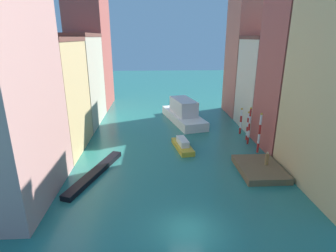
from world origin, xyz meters
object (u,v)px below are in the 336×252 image
at_px(mooring_pole_3, 241,121).
at_px(mooring_pole_2, 248,125).
at_px(motorboat_0, 183,145).
at_px(waterfront_dock, 260,169).
at_px(mooring_pole_1, 249,126).
at_px(gondola_black, 95,173).
at_px(person_on_dock, 267,159).
at_px(mooring_pole_0, 259,133).
at_px(vaporetto_white, 183,113).

bearing_deg(mooring_pole_3, mooring_pole_2, -85.59).
xyz_separation_m(mooring_pole_2, motorboat_0, (-9.37, -2.81, -1.61)).
height_order(waterfront_dock, mooring_pole_2, mooring_pole_2).
bearing_deg(motorboat_0, mooring_pole_1, 7.64).
bearing_deg(gondola_black, waterfront_dock, -0.51).
relative_size(person_on_dock, gondola_black, 0.15).
relative_size(mooring_pole_0, vaporetto_white, 0.40).
bearing_deg(mooring_pole_1, vaporetto_white, 125.49).
xyz_separation_m(waterfront_dock, mooring_pole_2, (1.74, 9.43, 1.78)).
relative_size(mooring_pole_1, vaporetto_white, 0.39).
xyz_separation_m(mooring_pole_1, mooring_pole_3, (0.20, 4.07, -0.56)).
height_order(mooring_pole_0, mooring_pole_2, mooring_pole_0).
bearing_deg(gondola_black, person_on_dock, 0.28).
height_order(mooring_pole_1, motorboat_0, mooring_pole_1).
height_order(mooring_pole_3, gondola_black, mooring_pole_3).
distance_m(waterfront_dock, person_on_dock, 1.31).
xyz_separation_m(vaporetto_white, gondola_black, (-11.22, -18.36, -1.20)).
distance_m(mooring_pole_2, gondola_black, 21.43).
bearing_deg(mooring_pole_2, gondola_black, -154.24).
xyz_separation_m(mooring_pole_0, mooring_pole_3, (-0.10, 6.89, -0.58)).
bearing_deg(mooring_pole_2, vaporetto_white, 131.40).
relative_size(mooring_pole_0, mooring_pole_1, 1.01).
bearing_deg(motorboat_0, vaporetto_white, 83.45).
bearing_deg(person_on_dock, mooring_pole_3, 86.16).
bearing_deg(mooring_pole_0, motorboat_0, 170.12).
bearing_deg(mooring_pole_0, waterfront_dock, -108.17).
xyz_separation_m(mooring_pole_3, gondola_black, (-19.04, -11.75, -1.77)).
distance_m(mooring_pole_1, mooring_pole_2, 1.72).
distance_m(mooring_pole_0, mooring_pole_2, 4.45).
distance_m(vaporetto_white, gondola_black, 21.55).
bearing_deg(mooring_pole_2, mooring_pole_3, 94.41).
relative_size(mooring_pole_3, gondola_black, 0.40).
bearing_deg(mooring_pole_0, mooring_pole_3, 90.82).
height_order(mooring_pole_3, motorboat_0, mooring_pole_3).
xyz_separation_m(person_on_dock, mooring_pole_1, (0.59, 7.58, 1.23)).
bearing_deg(waterfront_dock, gondola_black, 179.49).
bearing_deg(waterfront_dock, vaporetto_white, 108.70).
bearing_deg(mooring_pole_3, vaporetto_white, 139.76).
bearing_deg(mooring_pole_2, person_on_dock, -96.05).
bearing_deg(gondola_black, mooring_pole_2, 25.76).
distance_m(mooring_pole_1, motorboat_0, 9.30).
xyz_separation_m(person_on_dock, motorboat_0, (-8.39, 6.38, -0.86)).
bearing_deg(mooring_pole_2, waterfront_dock, -100.43).
height_order(person_on_dock, mooring_pole_3, mooring_pole_3).
distance_m(mooring_pole_0, gondola_black, 19.88).
height_order(person_on_dock, gondola_black, person_on_dock).
bearing_deg(person_on_dock, vaporetto_white, 111.05).
bearing_deg(motorboat_0, waterfront_dock, -40.97).
bearing_deg(mooring_pole_1, mooring_pole_3, 87.24).
xyz_separation_m(person_on_dock, mooring_pole_0, (0.88, 4.77, 1.25)).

